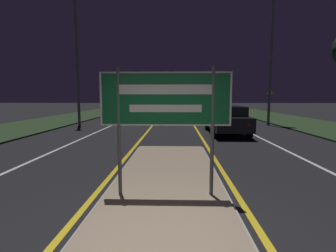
# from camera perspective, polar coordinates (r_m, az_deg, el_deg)

# --- Properties ---
(median_island) EXTENTS (2.45, 9.86, 0.10)m
(median_island) POSITION_cam_1_polar(r_m,az_deg,el_deg) (5.18, -0.54, -15.19)
(median_island) COLOR #999993
(median_island) RESTS_ON ground_plane
(verge_left) EXTENTS (5.00, 100.00, 0.08)m
(verge_left) POSITION_cam_1_polar(r_m,az_deg,el_deg) (24.92, -21.11, 1.56)
(verge_left) COLOR #23381E
(verge_left) RESTS_ON ground_plane
(verge_right) EXTENTS (5.00, 100.00, 0.08)m
(verge_right) POSITION_cam_1_polar(r_m,az_deg,el_deg) (24.76, 23.87, 1.42)
(verge_right) COLOR #23381E
(verge_right) RESTS_ON ground_plane
(centre_line_yellow_left) EXTENTS (0.12, 70.00, 0.01)m
(centre_line_yellow_left) POSITION_cam_1_polar(r_m,az_deg,el_deg) (27.99, -1.51, 2.40)
(centre_line_yellow_left) COLOR gold
(centre_line_yellow_left) RESTS_ON ground_plane
(centre_line_yellow_right) EXTENTS (0.12, 70.00, 0.01)m
(centre_line_yellow_right) POSITION_cam_1_polar(r_m,az_deg,el_deg) (27.96, 4.30, 2.38)
(centre_line_yellow_right) COLOR gold
(centre_line_yellow_right) RESTS_ON ground_plane
(lane_line_white_left) EXTENTS (0.12, 70.00, 0.01)m
(lane_line_white_left) POSITION_cam_1_polar(r_m,az_deg,el_deg) (28.28, -7.15, 2.39)
(lane_line_white_left) COLOR silver
(lane_line_white_left) RESTS_ON ground_plane
(lane_line_white_right) EXTENTS (0.12, 70.00, 0.01)m
(lane_line_white_right) POSITION_cam_1_polar(r_m,az_deg,el_deg) (28.22, 9.96, 2.34)
(lane_line_white_right) COLOR silver
(lane_line_white_right) RESTS_ON ground_plane
(edge_line_white_left) EXTENTS (0.10, 70.00, 0.01)m
(edge_line_white_left) POSITION_cam_1_polar(r_m,az_deg,el_deg) (28.90, -13.04, 2.36)
(edge_line_white_left) COLOR silver
(edge_line_white_left) RESTS_ON ground_plane
(edge_line_white_right) EXTENTS (0.10, 70.00, 0.01)m
(edge_line_white_right) POSITION_cam_1_polar(r_m,az_deg,el_deg) (28.80, 15.89, 2.27)
(edge_line_white_right) COLOR silver
(edge_line_white_right) RESTS_ON ground_plane
(highway_sign) EXTENTS (2.41, 0.07, 2.40)m
(highway_sign) POSITION_cam_1_polar(r_m,az_deg,el_deg) (4.81, -0.57, 4.77)
(highway_sign) COLOR #56565B
(highway_sign) RESTS_ON median_island
(streetlight_left_near) EXTENTS (0.45, 0.45, 10.81)m
(streetlight_left_near) POSITION_cam_1_polar(r_m,az_deg,el_deg) (19.08, -19.42, 19.43)
(streetlight_left_near) COLOR #56565B
(streetlight_left_near) RESTS_ON ground_plane
(streetlight_right_near) EXTENTS (0.56, 0.56, 9.12)m
(streetlight_right_near) POSITION_cam_1_polar(r_m,az_deg,el_deg) (19.45, 21.70, 18.14)
(streetlight_right_near) COLOR #56565B
(streetlight_right_near) RESTS_ON ground_plane
(car_receding_0) EXTENTS (1.86, 4.80, 1.46)m
(car_receding_0) POSITION_cam_1_polar(r_m,az_deg,el_deg) (14.07, 12.60, 1.46)
(car_receding_0) COLOR black
(car_receding_0) RESTS_ON ground_plane
(car_receding_1) EXTENTS (2.04, 4.09, 1.39)m
(car_receding_1) POSITION_cam_1_polar(r_m,az_deg,el_deg) (25.71, 6.84, 3.65)
(car_receding_1) COLOR maroon
(car_receding_1) RESTS_ON ground_plane
(car_approaching_0) EXTENTS (1.97, 4.10, 1.41)m
(car_approaching_0) POSITION_cam_1_polar(r_m,az_deg,el_deg) (20.17, -5.86, 2.96)
(car_approaching_0) COLOR maroon
(car_approaching_0) RESTS_ON ground_plane
(car_approaching_1) EXTENTS (1.90, 4.47, 1.52)m
(car_approaching_1) POSITION_cam_1_polar(r_m,az_deg,el_deg) (32.63, -8.96, 4.29)
(car_approaching_1) COLOR maroon
(car_approaching_1) RESTS_ON ground_plane
(car_approaching_2) EXTENTS (1.99, 4.60, 1.53)m
(car_approaching_2) POSITION_cam_1_polar(r_m,az_deg,el_deg) (41.23, -6.43, 4.75)
(car_approaching_2) COLOR navy
(car_approaching_2) RESTS_ON ground_plane
(warning_sign) EXTENTS (0.60, 0.06, 2.49)m
(warning_sign) POSITION_cam_1_polar(r_m,az_deg,el_deg) (27.11, 21.30, 5.17)
(warning_sign) COLOR #56565B
(warning_sign) RESTS_ON verge_right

